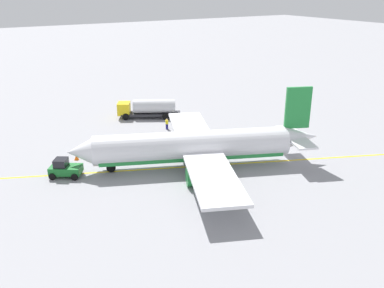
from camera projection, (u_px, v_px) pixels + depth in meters
name	position (u px, v px, depth m)	size (l,w,h in m)	color
ground_plane	(192.00, 167.00, 51.50)	(400.00, 400.00, 0.00)	#939399
airplane	(196.00, 147.00, 50.63)	(29.80, 29.12, 9.59)	white
fuel_tanker	(148.00, 108.00, 69.78)	(10.29, 7.24, 3.15)	#2D2D33
pushback_tug	(65.00, 168.00, 48.55)	(4.11, 3.80, 2.20)	#196B28
refueling_worker	(167.00, 124.00, 64.55)	(0.50, 0.60, 1.71)	navy
safety_cone_nose	(82.00, 150.00, 55.81)	(0.59, 0.59, 0.66)	#F2590F
safety_cone_wingtip	(77.00, 157.00, 53.35)	(0.62, 0.62, 0.69)	#F2590F
taxi_line_marking	(192.00, 167.00, 51.49)	(61.68, 0.30, 0.01)	yellow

